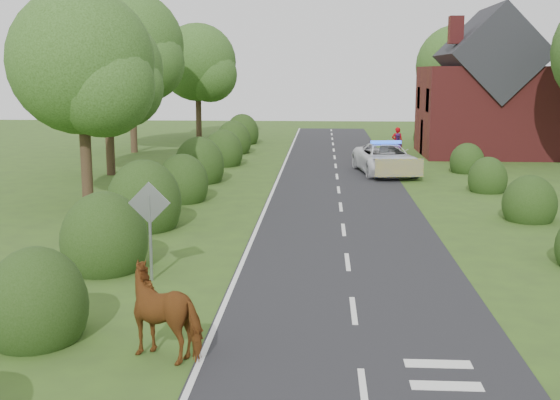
# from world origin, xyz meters

# --- Properties ---
(ground) EXTENTS (120.00, 120.00, 0.00)m
(ground) POSITION_xyz_m (0.00, 0.00, 0.00)
(ground) COLOR #344B1E
(road) EXTENTS (6.00, 70.00, 0.02)m
(road) POSITION_xyz_m (0.00, 15.00, 0.01)
(road) COLOR black
(road) RESTS_ON ground
(road_markings) EXTENTS (4.96, 70.00, 0.01)m
(road_markings) POSITION_xyz_m (-1.60, 12.93, 0.03)
(road_markings) COLOR white
(road_markings) RESTS_ON road
(hedgerow_left) EXTENTS (2.75, 50.41, 3.00)m
(hedgerow_left) POSITION_xyz_m (-6.51, 11.69, 0.75)
(hedgerow_left) COLOR #1E360F
(hedgerow_left) RESTS_ON ground
(hedgerow_right) EXTENTS (2.10, 45.78, 2.10)m
(hedgerow_right) POSITION_xyz_m (6.60, 11.21, 0.55)
(hedgerow_right) COLOR #1E360F
(hedgerow_right) RESTS_ON ground
(tree_left_a) EXTENTS (5.74, 5.60, 8.38)m
(tree_left_a) POSITION_xyz_m (-9.75, 11.86, 5.34)
(tree_left_a) COLOR #332316
(tree_left_a) RESTS_ON ground
(tree_left_b) EXTENTS (5.74, 5.60, 8.07)m
(tree_left_b) POSITION_xyz_m (-11.25, 19.86, 5.04)
(tree_left_b) COLOR #332316
(tree_left_b) RESTS_ON ground
(tree_left_c) EXTENTS (6.97, 6.80, 10.22)m
(tree_left_c) POSITION_xyz_m (-12.70, 29.83, 6.53)
(tree_left_c) COLOR #332316
(tree_left_c) RESTS_ON ground
(tree_left_d) EXTENTS (6.15, 6.00, 8.89)m
(tree_left_d) POSITION_xyz_m (-10.23, 39.85, 5.64)
(tree_left_d) COLOR #332316
(tree_left_d) RESTS_ON ground
(tree_right_c) EXTENTS (6.15, 6.00, 8.58)m
(tree_right_c) POSITION_xyz_m (9.27, 37.85, 5.34)
(tree_right_c) COLOR #332316
(tree_right_c) RESTS_ON ground
(road_sign) EXTENTS (1.06, 0.08, 2.53)m
(road_sign) POSITION_xyz_m (-5.00, 2.00, 1.65)
(road_sign) COLOR gray
(road_sign) RESTS_ON ground
(house) EXTENTS (8.00, 7.40, 9.17)m
(house) POSITION_xyz_m (9.49, 30.00, 3.79)
(house) COLOR maroon
(house) RESTS_ON ground
(cow) EXTENTS (2.24, 1.68, 1.42)m
(cow) POSITION_xyz_m (-3.54, -2.57, 0.71)
(cow) COLOR #592F18
(cow) RESTS_ON ground
(police_van) EXTENTS (3.38, 5.98, 1.71)m
(police_van) POSITION_xyz_m (2.50, 21.18, 0.78)
(police_van) COLOR silver
(police_van) RESTS_ON ground
(pedestrian_red) EXTENTS (0.70, 0.49, 1.82)m
(pedestrian_red) POSITION_xyz_m (3.85, 28.70, 0.91)
(pedestrian_red) COLOR #A0050C
(pedestrian_red) RESTS_ON ground
(pedestrian_purple) EXTENTS (0.85, 0.72, 1.53)m
(pedestrian_purple) POSITION_xyz_m (3.75, 27.77, 0.77)
(pedestrian_purple) COLOR #53277A
(pedestrian_purple) RESTS_ON ground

